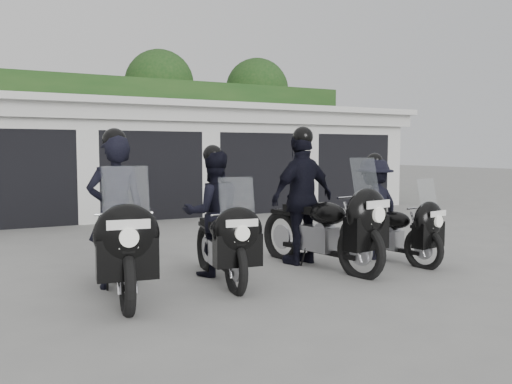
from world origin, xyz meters
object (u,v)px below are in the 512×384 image
police_bike_c (312,205)px  police_bike_a (119,227)px  police_bike_b (217,221)px  police_bike_d (382,213)px

police_bike_c → police_bike_a: bearing=174.5°
police_bike_b → police_bike_c: bearing=9.6°
police_bike_a → police_bike_b: bearing=16.8°
police_bike_a → police_bike_d: police_bike_a is taller
police_bike_b → police_bike_c: 1.58m
police_bike_c → police_bike_d: police_bike_c is taller
police_bike_c → police_bike_d: bearing=-17.2°
police_bike_a → police_bike_c: size_ratio=0.96×
police_bike_a → police_bike_c: police_bike_c is taller
police_bike_b → police_bike_d: bearing=5.8°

